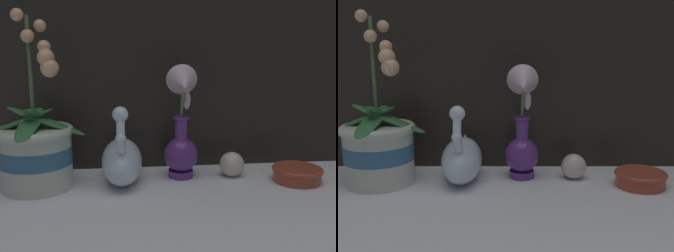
{
  "view_description": "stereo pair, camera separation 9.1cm",
  "coord_description": "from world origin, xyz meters",
  "views": [
    {
      "loc": [
        -0.1,
        -0.78,
        0.32
      ],
      "look_at": [
        -0.01,
        0.11,
        0.13
      ],
      "focal_mm": 42.0,
      "sensor_mm": 36.0,
      "label": 1
    },
    {
      "loc": [
        -0.01,
        -0.78,
        0.32
      ],
      "look_at": [
        -0.01,
        0.11,
        0.13
      ],
      "focal_mm": 42.0,
      "sensor_mm": 36.0,
      "label": 2
    }
  ],
  "objects": [
    {
      "name": "ground_plane",
      "position": [
        0.0,
        0.0,
        0.0
      ],
      "size": [
        2.8,
        2.8,
        0.0
      ],
      "primitive_type": "plane",
      "color": "white"
    },
    {
      "name": "orchid_potted_plant",
      "position": [
        -0.31,
        0.09,
        0.09
      ],
      "size": [
        0.21,
        0.22,
        0.39
      ],
      "color": "beige",
      "rests_on": "ground_plane"
    },
    {
      "name": "swan_figurine",
      "position": [
        -0.12,
        0.11,
        0.06
      ],
      "size": [
        0.09,
        0.2,
        0.19
      ],
      "color": "silver",
      "rests_on": "ground_plane"
    },
    {
      "name": "blue_vase",
      "position": [
        0.03,
        0.12,
        0.11
      ],
      "size": [
        0.08,
        0.11,
        0.27
      ],
      "color": "#602D7F",
      "rests_on": "ground_plane"
    },
    {
      "name": "glass_sphere",
      "position": [
        0.15,
        0.12,
        0.03
      ],
      "size": [
        0.06,
        0.06,
        0.06
      ],
      "color": "beige",
      "rests_on": "ground_plane"
    },
    {
      "name": "amber_dish",
      "position": [
        0.29,
        0.07,
        0.02
      ],
      "size": [
        0.12,
        0.12,
        0.04
      ],
      "color": "#A8422D",
      "rests_on": "ground_plane"
    }
  ]
}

